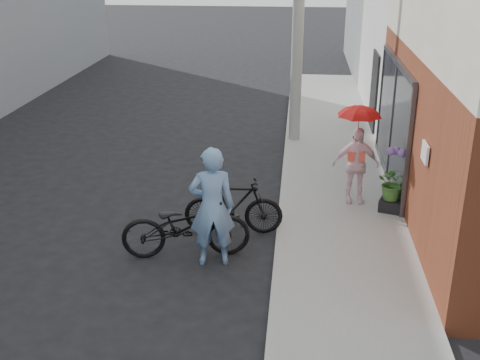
# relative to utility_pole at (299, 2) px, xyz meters

# --- Properties ---
(ground) EXTENTS (80.00, 80.00, 0.00)m
(ground) POSITION_rel_utility_pole_xyz_m (-1.10, -6.00, -3.50)
(ground) COLOR black
(ground) RESTS_ON ground
(sidewalk) EXTENTS (2.20, 24.00, 0.12)m
(sidewalk) POSITION_rel_utility_pole_xyz_m (1.00, -4.00, -3.44)
(sidewalk) COLOR gray
(sidewalk) RESTS_ON ground
(curb) EXTENTS (0.12, 24.00, 0.12)m
(curb) POSITION_rel_utility_pole_xyz_m (-0.16, -4.00, -3.44)
(curb) COLOR #9E9E99
(curb) RESTS_ON ground
(utility_pole) EXTENTS (0.28, 0.28, 7.00)m
(utility_pole) POSITION_rel_utility_pole_xyz_m (0.00, 0.00, 0.00)
(utility_pole) COLOR #9E9E99
(utility_pole) RESTS_ON ground
(officer) EXTENTS (0.80, 0.61, 1.98)m
(officer) POSITION_rel_utility_pole_xyz_m (-1.21, -6.33, -2.51)
(officer) COLOR #6C91C0
(officer) RESTS_ON ground
(bike_left) EXTENTS (2.20, 1.11, 1.10)m
(bike_left) POSITION_rel_utility_pole_xyz_m (-1.67, -6.15, -2.95)
(bike_left) COLOR black
(bike_left) RESTS_ON ground
(bike_right) EXTENTS (1.77, 0.58, 1.05)m
(bike_right) POSITION_rel_utility_pole_xyz_m (-0.99, -5.23, -2.98)
(bike_right) COLOR black
(bike_right) RESTS_ON ground
(kimono_woman) EXTENTS (0.90, 0.43, 1.50)m
(kimono_woman) POSITION_rel_utility_pole_xyz_m (1.21, -3.87, -2.63)
(kimono_woman) COLOR white
(kimono_woman) RESTS_ON sidewalk
(parasol) EXTENTS (0.80, 0.80, 0.70)m
(parasol) POSITION_rel_utility_pole_xyz_m (1.21, -3.87, -1.53)
(parasol) COLOR red
(parasol) RESTS_ON kimono_woman
(planter) EXTENTS (0.53, 0.53, 0.22)m
(planter) POSITION_rel_utility_pole_xyz_m (1.90, -4.23, -3.27)
(planter) COLOR black
(planter) RESTS_ON sidewalk
(potted_plant) EXTENTS (0.60, 0.52, 0.67)m
(potted_plant) POSITION_rel_utility_pole_xyz_m (1.90, -4.23, -2.82)
(potted_plant) COLOR #3C6F2C
(potted_plant) RESTS_ON planter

